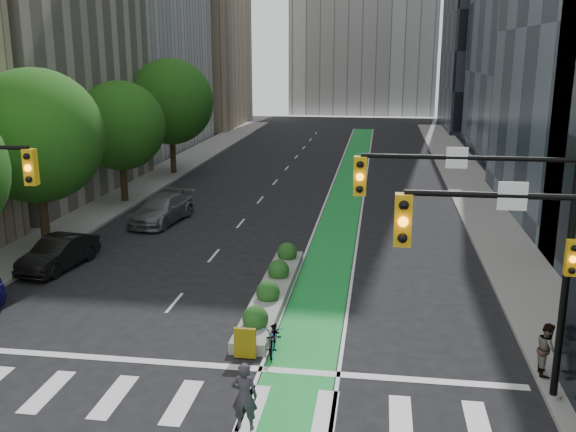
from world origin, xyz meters
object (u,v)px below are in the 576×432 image
(cyclist, at_px, (244,396))
(parked_car_left_mid, at_px, (59,253))
(parked_car_left_far, at_px, (162,209))
(pedestrian_near, at_px, (547,349))
(bicycle, at_px, (274,336))
(median_planter, at_px, (273,289))

(cyclist, height_order, parked_car_left_mid, cyclist)
(cyclist, height_order, parked_car_left_far, cyclist)
(parked_car_left_far, xyz_separation_m, pedestrian_near, (17.30, -15.76, 0.18))
(bicycle, bearing_deg, parked_car_left_mid, 143.67)
(bicycle, bearing_deg, parked_car_left_far, 115.98)
(median_planter, bearing_deg, parked_car_left_far, 127.71)
(parked_car_left_mid, xyz_separation_m, pedestrian_near, (19.19, -7.32, 0.23))
(median_planter, relative_size, parked_car_left_far, 1.94)
(median_planter, xyz_separation_m, cyclist, (0.80, -9.04, 0.56))
(cyclist, bearing_deg, median_planter, -85.03)
(cyclist, bearing_deg, pedestrian_near, -155.01)
(parked_car_left_mid, xyz_separation_m, parked_car_left_far, (1.89, 8.43, 0.04))
(bicycle, height_order, parked_car_left_far, parked_car_left_far)
(parked_car_left_mid, bearing_deg, median_planter, -4.33)
(parked_car_left_mid, bearing_deg, bicycle, -23.72)
(median_planter, distance_m, parked_car_left_mid, 10.32)
(bicycle, relative_size, cyclist, 1.03)
(median_planter, height_order, bicycle, median_planter)
(median_planter, relative_size, cyclist, 5.51)
(pedestrian_near, bearing_deg, parked_car_left_mid, 71.88)
(parked_car_left_mid, relative_size, parked_car_left_far, 0.83)
(pedestrian_near, bearing_deg, cyclist, 117.86)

